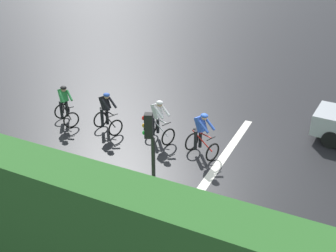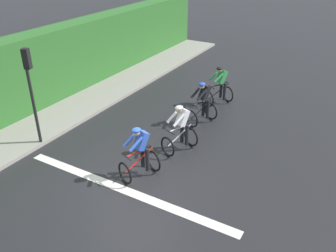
% 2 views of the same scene
% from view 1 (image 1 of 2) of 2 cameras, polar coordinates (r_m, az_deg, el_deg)
% --- Properties ---
extents(ground_plane, '(80.00, 80.00, 0.00)m').
position_cam_1_polar(ground_plane, '(14.29, 6.50, -4.64)').
color(ground_plane, black).
extents(sidewalk_kerb, '(2.80, 25.85, 0.12)m').
position_cam_1_polar(sidewalk_kerb, '(11.37, -12.95, -14.34)').
color(sidewalk_kerb, gray).
rests_on(sidewalk_kerb, ground).
extents(stone_wall_low, '(0.44, 25.85, 0.67)m').
position_cam_1_polar(stone_wall_low, '(10.70, -16.15, -15.91)').
color(stone_wall_low, tan).
rests_on(stone_wall_low, ground).
extents(hedge_wall, '(1.10, 25.85, 3.02)m').
position_cam_1_polar(hedge_wall, '(9.80, -18.19, -11.82)').
color(hedge_wall, '#2D6628').
rests_on(hedge_wall, ground).
extents(road_marking_stop_line, '(7.00, 0.30, 0.01)m').
position_cam_1_polar(road_marking_stop_line, '(14.21, 7.61, -4.89)').
color(road_marking_stop_line, silver).
rests_on(road_marking_stop_line, ground).
extents(cyclist_lead, '(1.13, 1.28, 1.66)m').
position_cam_1_polar(cyclist_lead, '(16.92, -14.50, 2.90)').
color(cyclist_lead, black).
rests_on(cyclist_lead, ground).
extents(cyclist_second, '(1.02, 1.25, 1.66)m').
position_cam_1_polar(cyclist_second, '(15.88, -8.76, 1.87)').
color(cyclist_second, black).
rests_on(cyclist_second, ground).
extents(cyclist_mid, '(1.02, 1.25, 1.66)m').
position_cam_1_polar(cyclist_mid, '(15.03, -1.39, 0.69)').
color(cyclist_mid, black).
rests_on(cyclist_mid, ground).
extents(cyclist_fourth, '(1.03, 1.25, 1.66)m').
position_cam_1_polar(cyclist_fourth, '(14.08, 4.81, -1.31)').
color(cyclist_fourth, black).
rests_on(cyclist_fourth, ground).
extents(traffic_light_near_crossing, '(0.26, 0.30, 3.34)m').
position_cam_1_polar(traffic_light_near_crossing, '(10.15, -2.46, -3.98)').
color(traffic_light_near_crossing, black).
rests_on(traffic_light_near_crossing, ground).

